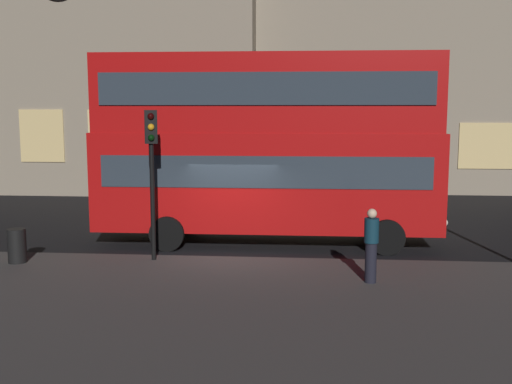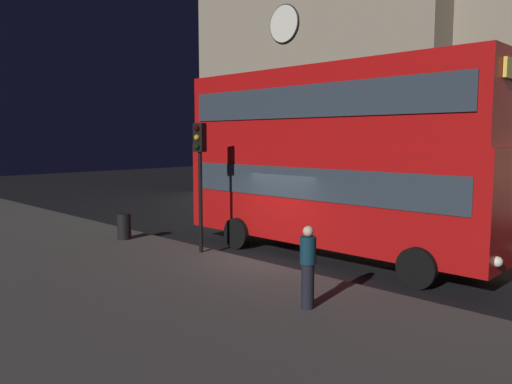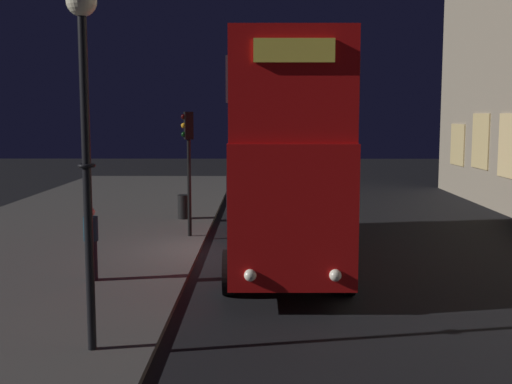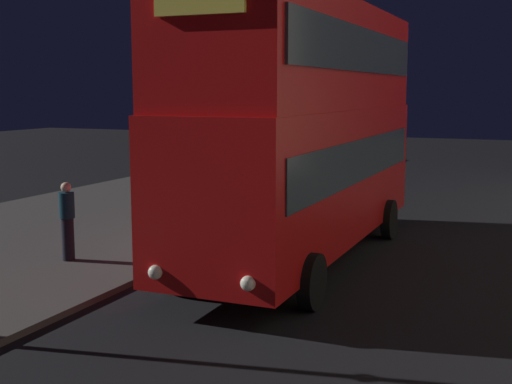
% 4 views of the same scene
% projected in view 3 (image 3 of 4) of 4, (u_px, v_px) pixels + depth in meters
% --- Properties ---
extents(ground_plane, '(80.00, 80.00, 0.00)m').
position_uv_depth(ground_plane, '(216.00, 253.00, 18.23)').
color(ground_plane, black).
extents(sidewalk_slab, '(44.00, 9.11, 0.12)m').
position_uv_depth(sidewalk_slab, '(41.00, 250.00, 18.26)').
color(sidewalk_slab, '#423F3D').
rests_on(sidewalk_slab, ground).
extents(double_decker_bus, '(10.25, 2.92, 5.60)m').
position_uv_depth(double_decker_bus, '(282.00, 145.00, 16.99)').
color(double_decker_bus, '#B20F0F').
rests_on(double_decker_bus, ground).
extents(traffic_light_near_kerb, '(0.38, 0.39, 3.89)m').
position_uv_depth(traffic_light_near_kerb, '(188.00, 147.00, 19.78)').
color(traffic_light_near_kerb, black).
rests_on(traffic_light_near_kerb, sidewalk_slab).
extents(street_lamp, '(0.47, 0.47, 5.74)m').
position_uv_depth(street_lamp, '(84.00, 98.00, 9.89)').
color(street_lamp, black).
rests_on(street_lamp, sidewalk_slab).
extents(pedestrian, '(0.33, 0.33, 1.70)m').
position_uv_depth(pedestrian, '(91.00, 243.00, 14.62)').
color(pedestrian, black).
rests_on(pedestrian, sidewalk_slab).
extents(litter_bin, '(0.47, 0.47, 0.88)m').
position_uv_depth(litter_bin, '(184.00, 207.00, 23.47)').
color(litter_bin, black).
rests_on(litter_bin, sidewalk_slab).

